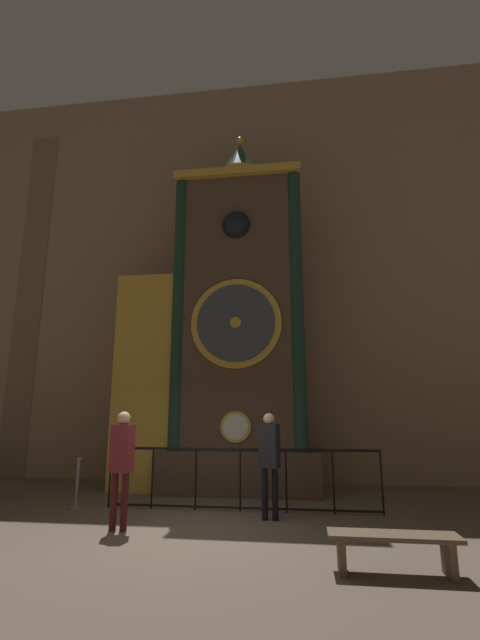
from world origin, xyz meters
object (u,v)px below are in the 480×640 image
visitor_bench (394,545)px  visitor_far (269,455)px  stanchion_post (76,492)px  clock_tower (223,331)px  visitor_near (122,457)px

visitor_bench → visitor_far: bearing=123.7°
visitor_far → stanchion_post: size_ratio=1.88×
stanchion_post → visitor_bench: (5.40, -2.82, 0.01)m
clock_tower → visitor_far: 4.04m
clock_tower → visitor_far: size_ratio=5.21×
clock_tower → stanchion_post: 4.85m
visitor_far → visitor_bench: 2.95m
visitor_far → clock_tower: bearing=135.9°
clock_tower → stanchion_post: size_ratio=9.81×
visitor_bench → stanchion_post: bearing=152.4°
clock_tower → visitor_far: bearing=-63.1°
clock_tower → visitor_far: (1.33, -2.63, -2.77)m
visitor_near → visitor_far: size_ratio=1.01×
clock_tower → visitor_near: size_ratio=5.14×
visitor_far → stanchion_post: (-3.82, 0.45, -0.78)m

